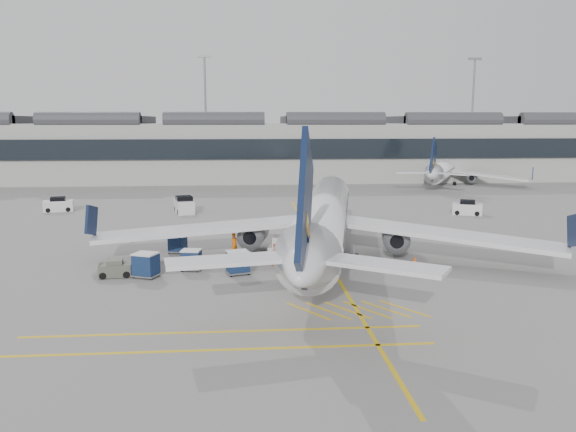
{
  "coord_description": "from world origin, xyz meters",
  "views": [
    {
      "loc": [
        3.21,
        -39.54,
        11.43
      ],
      "look_at": [
        6.65,
        4.23,
        4.0
      ],
      "focal_mm": 35.0,
      "sensor_mm": 36.0,
      "label": 1
    }
  ],
  "objects": [
    {
      "name": "safety_cone_engine",
      "position": [
        17.16,
        4.47,
        0.22
      ],
      "size": [
        0.32,
        0.32,
        0.45
      ],
      "primitive_type": "cone",
      "color": "#F24C0A",
      "rests_on": "ground"
    },
    {
      "name": "airliner_far",
      "position": [
        39.95,
        60.97,
        2.63
      ],
      "size": [
        27.8,
        30.66,
        8.94
      ],
      "rotation": [
        0.0,
        0.0,
        -0.48
      ],
      "color": "silver",
      "rests_on": "ground"
    },
    {
      "name": "service_van_right",
      "position": [
        30.74,
        27.12,
        0.81
      ],
      "size": [
        3.91,
        2.93,
        1.8
      ],
      "rotation": [
        0.0,
        0.0,
        -0.38
      ],
      "color": "silver",
      "rests_on": "ground"
    },
    {
      "name": "ramp_agent_b",
      "position": [
        5.57,
        4.13,
        0.9
      ],
      "size": [
        0.88,
        0.68,
        1.8
      ],
      "primitive_type": "imported",
      "rotation": [
        0.0,
        0.0,
        3.14
      ],
      "color": "#E73E0C",
      "rests_on": "ground"
    },
    {
      "name": "baggage_cart_d",
      "position": [
        -2.69,
        9.23,
        0.85
      ],
      "size": [
        1.79,
        1.61,
        1.58
      ],
      "rotation": [
        0.0,
        0.0,
        -0.29
      ],
      "color": "gray",
      "rests_on": "ground"
    },
    {
      "name": "airliner_main",
      "position": [
        9.78,
        6.61,
        3.29
      ],
      "size": [
        37.8,
        41.69,
        11.2
      ],
      "rotation": [
        0.0,
        0.0,
        -0.2
      ],
      "color": "silver",
      "rests_on": "ground"
    },
    {
      "name": "baggage_cart_b",
      "position": [
        -0.95,
        3.17,
        0.87
      ],
      "size": [
        1.74,
        1.52,
        1.63
      ],
      "rotation": [
        0.0,
        0.0,
        -0.17
      ],
      "color": "gray",
      "rests_on": "ground"
    },
    {
      "name": "service_van_mid",
      "position": [
        -4.39,
        31.25,
        0.95
      ],
      "size": [
        3.03,
        4.52,
        2.12
      ],
      "rotation": [
        0.0,
        0.0,
        1.82
      ],
      "color": "silver",
      "rests_on": "ground"
    },
    {
      "name": "belt_loader",
      "position": [
        7.17,
        7.66,
        0.59
      ],
      "size": [
        5.08,
        2.35,
        2.02
      ],
      "rotation": [
        0.0,
        0.0,
        -0.19
      ],
      "color": "silver",
      "rests_on": "ground"
    },
    {
      "name": "terminal",
      "position": [
        0.0,
        71.93,
        6.14
      ],
      "size": [
        200.0,
        20.45,
        12.4
      ],
      "color": "#9E9E99",
      "rests_on": "ground"
    },
    {
      "name": "baggage_cart_a",
      "position": [
        2.65,
        1.78,
        0.96
      ],
      "size": [
        2.02,
        1.82,
        1.78
      ],
      "rotation": [
        0.0,
        0.0,
        0.29
      ],
      "color": "gray",
      "rests_on": "ground"
    },
    {
      "name": "ramp_agent_a",
      "position": [
        2.3,
        7.84,
        0.98
      ],
      "size": [
        0.83,
        0.84,
        1.96
      ],
      "primitive_type": "imported",
      "rotation": [
        0.0,
        0.0,
        0.81
      ],
      "color": "orange",
      "rests_on": "ground"
    },
    {
      "name": "service_van_left",
      "position": [
        -20.64,
        33.8,
        0.82
      ],
      "size": [
        3.86,
        2.5,
        1.83
      ],
      "rotation": [
        0.0,
        0.0,
        0.21
      ],
      "color": "silver",
      "rests_on": "ground"
    },
    {
      "name": "baggage_cart_c",
      "position": [
        -4.12,
        1.46,
        0.99
      ],
      "size": [
        2.17,
        2.0,
        1.84
      ],
      "rotation": [
        0.0,
        0.0,
        -0.4
      ],
      "color": "gray",
      "rests_on": "ground"
    },
    {
      "name": "ground",
      "position": [
        0.0,
        0.0,
        0.0
      ],
      "size": [
        220.0,
        220.0,
        0.0
      ],
      "primitive_type": "plane",
      "color": "gray",
      "rests_on": "ground"
    },
    {
      "name": "apron_markings",
      "position": [
        10.0,
        10.0,
        0.01
      ],
      "size": [
        0.25,
        60.0,
        0.01
      ],
      "primitive_type": "cube",
      "color": "gold",
      "rests_on": "ground"
    },
    {
      "name": "pushback_tug",
      "position": [
        -6.45,
        1.83,
        0.58
      ],
      "size": [
        2.48,
        1.71,
        1.3
      ],
      "rotation": [
        0.0,
        0.0,
        0.13
      ],
      "color": "#505246",
      "rests_on": "ground"
    },
    {
      "name": "safety_cone_nose",
      "position": [
        12.38,
        24.09,
        0.24
      ],
      "size": [
        0.35,
        0.35,
        0.48
      ],
      "primitive_type": "cone",
      "color": "#F24C0A",
      "rests_on": "ground"
    },
    {
      "name": "light_masts",
      "position": [
        -1.67,
        86.0,
        14.49
      ],
      "size": [
        113.0,
        0.6,
        25.45
      ],
      "color": "slate",
      "rests_on": "ground"
    }
  ]
}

